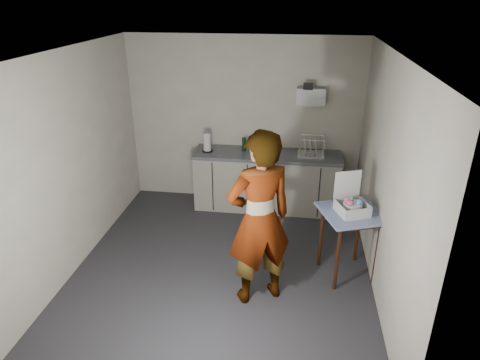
# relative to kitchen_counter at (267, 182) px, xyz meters

# --- Properties ---
(ground) EXTENTS (4.00, 4.00, 0.00)m
(ground) POSITION_rel_kitchen_counter_xyz_m (-0.40, -1.70, -0.43)
(ground) COLOR #2A2A2F
(ground) RESTS_ON ground
(wall_back) EXTENTS (3.60, 0.02, 2.60)m
(wall_back) POSITION_rel_kitchen_counter_xyz_m (-0.40, 0.29, 0.87)
(wall_back) COLOR #BDB9A5
(wall_back) RESTS_ON ground
(wall_right) EXTENTS (0.02, 4.00, 2.60)m
(wall_right) POSITION_rel_kitchen_counter_xyz_m (1.39, -1.70, 0.87)
(wall_right) COLOR #BDB9A5
(wall_right) RESTS_ON ground
(wall_left) EXTENTS (0.02, 4.00, 2.60)m
(wall_left) POSITION_rel_kitchen_counter_xyz_m (-2.19, -1.70, 0.87)
(wall_left) COLOR #BDB9A5
(wall_left) RESTS_ON ground
(ceiling) EXTENTS (3.60, 4.00, 0.01)m
(ceiling) POSITION_rel_kitchen_counter_xyz_m (-0.40, -1.70, 2.17)
(ceiling) COLOR silver
(ceiling) RESTS_ON wall_back
(kitchen_counter) EXTENTS (2.24, 0.62, 0.91)m
(kitchen_counter) POSITION_rel_kitchen_counter_xyz_m (0.00, 0.00, 0.00)
(kitchen_counter) COLOR black
(kitchen_counter) RESTS_ON ground
(wall_shelf) EXTENTS (0.42, 0.18, 0.37)m
(wall_shelf) POSITION_rel_kitchen_counter_xyz_m (0.60, 0.22, 1.32)
(wall_shelf) COLOR white
(wall_shelf) RESTS_ON ground
(side_table) EXTENTS (0.85, 0.85, 0.86)m
(side_table) POSITION_rel_kitchen_counter_xyz_m (1.10, -1.63, 0.32)
(side_table) COLOR #36180C
(side_table) RESTS_ON ground
(standing_man) EXTENTS (0.86, 0.76, 1.97)m
(standing_man) POSITION_rel_kitchen_counter_xyz_m (0.09, -2.19, 0.56)
(standing_man) COLOR #B2A593
(standing_man) RESTS_ON ground
(soap_bottle) EXTENTS (0.16, 0.16, 0.30)m
(soap_bottle) POSITION_rel_kitchen_counter_xyz_m (-0.08, -0.11, 0.63)
(soap_bottle) COLOR black
(soap_bottle) RESTS_ON kitchen_counter
(soda_can) EXTENTS (0.07, 0.07, 0.13)m
(soda_can) POSITION_rel_kitchen_counter_xyz_m (0.02, 0.05, 0.55)
(soda_can) COLOR red
(soda_can) RESTS_ON kitchen_counter
(dark_bottle) EXTENTS (0.06, 0.06, 0.21)m
(dark_bottle) POSITION_rel_kitchen_counter_xyz_m (-0.37, 0.07, 0.59)
(dark_bottle) COLOR black
(dark_bottle) RESTS_ON kitchen_counter
(paper_towel) EXTENTS (0.16, 0.16, 0.29)m
(paper_towel) POSITION_rel_kitchen_counter_xyz_m (-0.92, -0.03, 0.62)
(paper_towel) COLOR black
(paper_towel) RESTS_ON kitchen_counter
(dish_rack) EXTENTS (0.39, 0.30, 0.28)m
(dish_rack) POSITION_rel_kitchen_counter_xyz_m (0.65, 0.03, 0.55)
(dish_rack) COLOR white
(dish_rack) RESTS_ON kitchen_counter
(bakery_box) EXTENTS (0.42, 0.43, 0.45)m
(bakery_box) POSITION_rel_kitchen_counter_xyz_m (1.08, -1.64, 0.53)
(bakery_box) COLOR white
(bakery_box) RESTS_ON side_table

